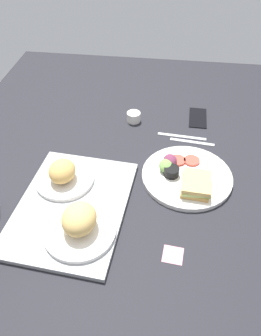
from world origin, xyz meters
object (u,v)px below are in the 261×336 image
object	(u,v)px
serving_tray	(72,206)
sticky_note	(173,255)
plate_with_salad	(186,176)
cell_phone	(198,117)
bread_plate_far	(63,175)
knife	(182,136)
espresso_cup	(134,117)
bread_plate_near	(79,224)
fork	(192,142)

from	to	relation	value
serving_tray	sticky_note	bearing A→B (deg)	-112.12
serving_tray	sticky_note	distance (cm)	34.48
plate_with_salad	cell_phone	xyz separation A→B (cm)	(37.37, -4.86, -1.22)
bread_plate_far	knife	xyz separation A→B (cm)	(31.38, -38.56, -4.20)
bread_plate_far	plate_with_salad	distance (cm)	41.00
serving_tray	espresso_cup	distance (cm)	51.09
bread_plate_near	bread_plate_far	xyz separation A→B (cm)	(19.24, 10.17, -0.56)
espresso_cup	sticky_note	size ratio (longest dim) A/B	1.00
bread_plate_far	sticky_note	distance (cm)	43.64
bread_plate_far	serving_tray	bearing A→B (deg)	-152.25
plate_with_salad	espresso_cup	size ratio (longest dim) A/B	5.49
bread_plate_near	espresso_cup	xyz separation A→B (cm)	(58.86, -8.19, -3.02)
bread_plate_near	espresso_cup	distance (cm)	59.51
bread_plate_far	espresso_cup	size ratio (longest dim) A/B	3.49
knife	bread_plate_far	bearing A→B (deg)	43.57
plate_with_salad	fork	distance (cm)	20.83
fork	plate_with_salad	bearing A→B (deg)	89.23
plate_with_salad	espresso_cup	world-z (taller)	plate_with_salad
serving_tray	cell_phone	bearing A→B (deg)	-36.08
bread_plate_far	sticky_note	world-z (taller)	bread_plate_far
espresso_cup	sticky_note	bearing A→B (deg)	-163.32
bread_plate_near	fork	distance (cm)	57.78
bread_plate_far	cell_phone	size ratio (longest dim) A/B	1.36
bread_plate_near	knife	distance (cm)	58.23
espresso_cup	bread_plate_far	bearing A→B (deg)	155.13
espresso_cup	fork	size ratio (longest dim) A/B	0.33
bread_plate_near	knife	world-z (taller)	bread_plate_near
fork	cell_phone	bearing A→B (deg)	-92.50
bread_plate_far	plate_with_salad	xyz separation A→B (cm)	(7.73, -40.16, -2.83)
cell_phone	fork	bearing A→B (deg)	173.04
bread_plate_far	plate_with_salad	size ratio (longest dim) A/B	0.64
fork	cell_phone	xyz separation A→B (cm)	(16.73, -2.46, 0.15)
bread_plate_far	fork	world-z (taller)	bread_plate_far
espresso_cup	knife	size ratio (longest dim) A/B	0.29
espresso_cup	sticky_note	xyz separation A→B (cm)	(-62.30, -18.67, -1.94)
bread_plate_far	plate_with_salad	world-z (taller)	bread_plate_far
serving_tray	bread_plate_far	xyz separation A→B (cm)	(9.69, 5.10, 3.65)
espresso_cup	cell_phone	distance (cm)	27.26
bread_plate_near	plate_with_salad	world-z (taller)	bread_plate_near
espresso_cup	cell_phone	xyz separation A→B (cm)	(5.48, -26.66, -1.60)
fork	sticky_note	size ratio (longest dim) A/B	3.04
bread_plate_near	sticky_note	distance (cm)	27.53
espresso_cup	bread_plate_near	bearing A→B (deg)	172.08
serving_tray	espresso_cup	xyz separation A→B (cm)	(49.32, -13.27, 1.20)
espresso_cup	cell_phone	bearing A→B (deg)	-78.39
serving_tray	cell_phone	xyz separation A→B (cm)	(54.79, -39.92, -0.40)
plate_with_salad	fork	world-z (taller)	plate_with_salad
bread_plate_near	fork	bearing A→B (deg)	-34.23
knife	cell_phone	xyz separation A→B (cm)	(13.73, -6.46, 0.15)
fork	knife	world-z (taller)	same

